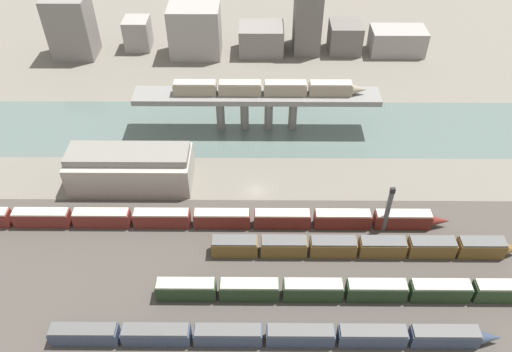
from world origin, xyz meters
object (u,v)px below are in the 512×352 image
object	(u,v)px
train_yard_near	(272,335)
train_yard_outer	(198,219)
train_yard_mid	(351,290)
train_yard_far	(363,247)
train_on_bridge	(268,88)
warehouse_building	(131,168)
signal_tower	(388,210)

from	to	relation	value
train_yard_near	train_yard_outer	bearing A→B (deg)	119.28
train_yard_mid	train_yard_far	bearing A→B (deg)	69.69
train_yard_near	train_yard_outer	world-z (taller)	train_yard_outer
train_yard_far	train_on_bridge	bearing A→B (deg)	113.46
train_on_bridge	warehouse_building	size ratio (longest dim) A/B	1.74
signal_tower	train_on_bridge	bearing A→B (deg)	123.66
train_on_bridge	train_yard_mid	size ratio (longest dim) A/B	0.66
train_yard_outer	warehouse_building	distance (m)	21.76
signal_tower	train_yard_near	bearing A→B (deg)	-132.58
train_yard_far	signal_tower	size ratio (longest dim) A/B	5.18
train_yard_mid	train_yard_far	distance (m)	11.27
train_yard_far	train_yard_outer	size ratio (longest dim) A/B	0.59
train_yard_near	train_yard_far	world-z (taller)	train_yard_far
train_on_bridge	warehouse_building	distance (m)	39.66
train_on_bridge	train_yard_far	xyz separation A→B (m)	(18.80, -43.31, -10.51)
train_yard_mid	warehouse_building	bearing A→B (deg)	145.74
train_on_bridge	train_yard_mid	xyz separation A→B (m)	(14.89, -53.89, -10.46)
train_on_bridge	train_yard_near	world-z (taller)	train_on_bridge
train_yard_near	warehouse_building	distance (m)	52.38
train_yard_outer	train_yard_far	bearing A→B (deg)	-12.65
train_yard_outer	signal_tower	xyz separation A→B (m)	(39.82, -1.01, 3.82)
train_yard_near	signal_tower	bearing A→B (deg)	47.42
train_on_bridge	train_yard_outer	world-z (taller)	train_on_bridge
train_on_bridge	signal_tower	bearing A→B (deg)	-56.34
train_yard_near	signal_tower	size ratio (longest dim) A/B	6.49
train_yard_far	train_yard_outer	xyz separation A→B (m)	(-34.21, 7.68, -0.01)
train_yard_near	warehouse_building	size ratio (longest dim) A/B	2.78
train_on_bridge	train_yard_outer	size ratio (longest dim) A/B	0.46
train_on_bridge	train_yard_outer	xyz separation A→B (m)	(-15.41, -35.63, -10.51)
train_yard_mid	signal_tower	xyz separation A→B (m)	(9.52, 17.24, 3.77)
warehouse_building	signal_tower	xyz separation A→B (m)	(56.50, -14.77, 1.33)
train_yard_far	warehouse_building	size ratio (longest dim) A/B	2.22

